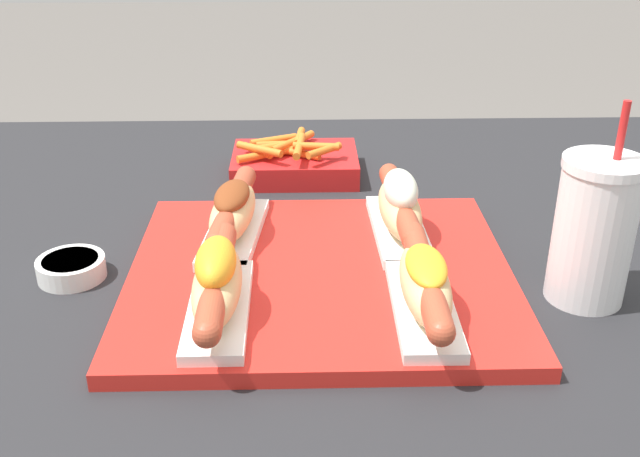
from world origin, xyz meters
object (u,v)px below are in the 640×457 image
Objects in this scene: hot_dog_1 at (425,285)px; hot_dog_2 at (233,213)px; fries_basket at (294,162)px; serving_tray at (320,275)px; hot_dog_0 at (217,283)px; sauce_bowl at (71,267)px; drink_cup at (594,230)px; hot_dog_3 at (400,208)px.

hot_dog_2 is at bearing 139.50° from hot_dog_1.
serving_tray is at bearing -84.51° from fries_basket.
fries_basket is at bearing 107.57° from hot_dog_1.
hot_dog_0 reaches higher than sauce_bowl.
hot_dog_0 reaches higher than fries_basket.
hot_dog_1 reaches higher than sauce_bowl.
hot_dog_1 is 0.19m from drink_cup.
hot_dog_3 reaches higher than hot_dog_0.
sauce_bowl is at bearing 176.18° from serving_tray.
hot_dog_0 is 0.39m from drink_cup.
hot_dog_2 is at bearing 18.70° from sauce_bowl.
serving_tray is at bearing -3.82° from sauce_bowl.
hot_dog_0 is 2.86× the size of sauce_bowl.
hot_dog_1 is at bearing -72.43° from fries_basket.
drink_cup is at bearing -17.00° from hot_dog_2.
hot_dog_3 is at bearing 40.63° from serving_tray.
hot_dog_2 is 0.20m from hot_dog_3.
hot_dog_3 is 0.39m from sauce_bowl.
fries_basket is (-0.03, 0.32, 0.01)m from serving_tray.
hot_dog_3 is 1.17× the size of fries_basket.
hot_dog_1 is 0.27m from hot_dog_2.
hot_dog_2 is 0.26m from fries_basket.
serving_tray is 0.28m from sauce_bowl.
sauce_bowl is at bearing 163.65° from hot_dog_1.
drink_cup reaches higher than hot_dog_2.
fries_basket reaches higher than serving_tray.
hot_dog_0 is 0.27m from hot_dog_3.
hot_dog_1 is 0.40m from sauce_bowl.
fries_basket is (0.07, 0.41, -0.03)m from hot_dog_0.
sauce_bowl is (-0.18, -0.06, -0.04)m from hot_dog_2.
serving_tray is at bearing 137.15° from hot_dog_1.
drink_cup is (0.39, 0.05, 0.03)m from hot_dog_0.
hot_dog_3 is 2.86× the size of sauce_bowl.
hot_dog_2 reaches higher than fries_basket.
hot_dog_2 is at bearing 141.99° from serving_tray.
drink_cup reaches higher than hot_dog_0.
hot_dog_1 is at bearing -163.29° from drink_cup.
hot_dog_0 is at bearing -139.06° from serving_tray.
drink_cup reaches higher than hot_dog_1.
hot_dog_3 is at bearing 91.12° from hot_dog_1.
sauce_bowl is at bearing 148.49° from hot_dog_0.
drink_cup is at bearing 16.71° from hot_dog_1.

